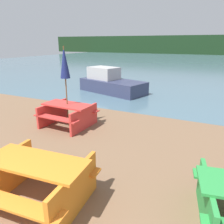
% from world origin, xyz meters
% --- Properties ---
extents(water, '(60.00, 50.00, 0.00)m').
position_xyz_m(water, '(0.00, 32.25, -0.00)').
color(water, slate).
rests_on(water, ground_plane).
extents(far_treeline, '(80.00, 1.60, 4.00)m').
position_xyz_m(far_treeline, '(0.00, 52.25, 2.00)').
color(far_treeline, '#193319').
rests_on(far_treeline, water).
extents(picnic_table_orange, '(1.81, 1.54, 0.79)m').
position_xyz_m(picnic_table_orange, '(-0.10, 1.99, 0.47)').
color(picnic_table_orange, orange).
rests_on(picnic_table_orange, ground_plane).
extents(picnic_table_red, '(1.58, 1.42, 0.72)m').
position_xyz_m(picnic_table_red, '(-1.83, 5.09, 0.43)').
color(picnic_table_red, red).
rests_on(picnic_table_red, ground_plane).
extents(umbrella_navy, '(0.29, 0.29, 2.47)m').
position_xyz_m(umbrella_navy, '(-1.83, 5.09, 1.98)').
color(umbrella_navy, brown).
rests_on(umbrella_navy, ground_plane).
extents(boat, '(3.88, 2.48, 1.29)m').
position_xyz_m(boat, '(-2.85, 10.18, 0.48)').
color(boat, '#333856').
rests_on(boat, water).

